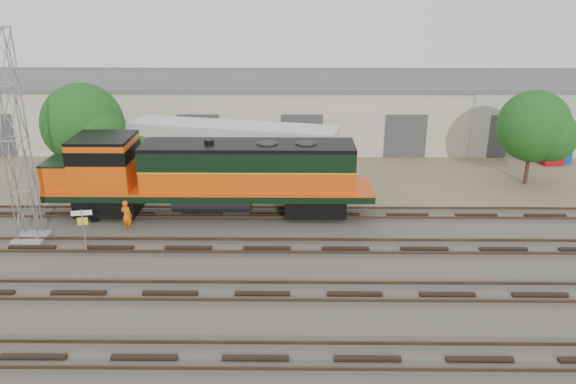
{
  "coord_description": "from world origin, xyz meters",
  "views": [
    {
      "loc": [
        1.32,
        -24.29,
        12.55
      ],
      "look_at": [
        1.05,
        4.0,
        2.2
      ],
      "focal_mm": 35.0,
      "sensor_mm": 36.0,
      "label": 1
    }
  ],
  "objects_px": {
    "locomotive": "(205,174)",
    "worker": "(127,216)",
    "semi_trailer": "(238,148)",
    "signal_tower": "(15,144)"
  },
  "relations": [
    {
      "from": "semi_trailer",
      "to": "worker",
      "type": "bearing_deg",
      "value": -113.59
    },
    {
      "from": "locomotive",
      "to": "signal_tower",
      "type": "height_order",
      "value": "signal_tower"
    },
    {
      "from": "locomotive",
      "to": "worker",
      "type": "distance_m",
      "value": 4.88
    },
    {
      "from": "signal_tower",
      "to": "worker",
      "type": "relative_size",
      "value": 6.2
    },
    {
      "from": "signal_tower",
      "to": "worker",
      "type": "height_order",
      "value": "signal_tower"
    },
    {
      "from": "signal_tower",
      "to": "semi_trailer",
      "type": "bearing_deg",
      "value": 40.12
    },
    {
      "from": "worker",
      "to": "signal_tower",
      "type": "bearing_deg",
      "value": 31.93
    },
    {
      "from": "signal_tower",
      "to": "semi_trailer",
      "type": "relative_size",
      "value": 0.77
    },
    {
      "from": "locomotive",
      "to": "semi_trailer",
      "type": "height_order",
      "value": "locomotive"
    },
    {
      "from": "locomotive",
      "to": "worker",
      "type": "height_order",
      "value": "locomotive"
    }
  ]
}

